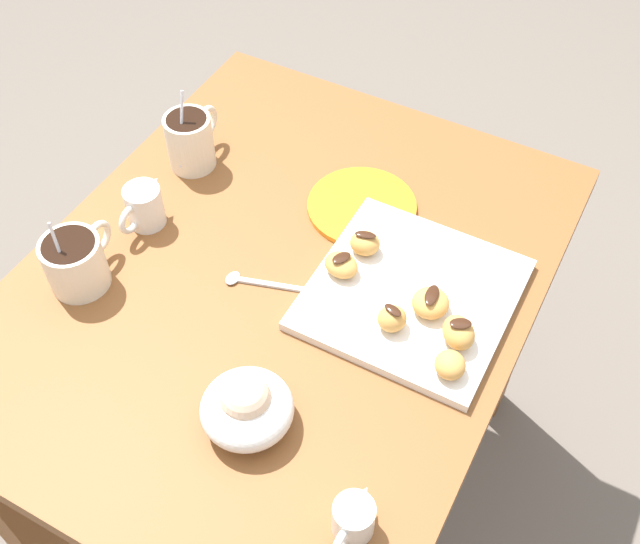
{
  "coord_description": "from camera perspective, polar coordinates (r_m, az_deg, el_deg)",
  "views": [
    {
      "loc": [
        -0.64,
        -0.41,
        1.67
      ],
      "look_at": [
        0.02,
        -0.06,
        0.76
      ],
      "focal_mm": 43.56,
      "sensor_mm": 36.0,
      "label": 1
    }
  ],
  "objects": [
    {
      "name": "beignet_5",
      "position": [
        1.17,
        1.57,
        0.52
      ],
      "size": [
        0.06,
        0.06,
        0.03
      ],
      "primitive_type": "ellipsoid",
      "rotation": [
        0.0,
        0.0,
        2.9
      ],
      "color": "#D19347",
      "rests_on": "pastry_plate_square"
    },
    {
      "name": "beignet_1",
      "position": [
        1.2,
        3.32,
        2.13
      ],
      "size": [
        0.05,
        0.05,
        0.04
      ],
      "primitive_type": "ellipsoid",
      "rotation": [
        0.0,
        0.0,
        4.84
      ],
      "color": "#D19347",
      "rests_on": "pastry_plate_square"
    },
    {
      "name": "ground_plane",
      "position": [
        1.84,
        -2.04,
        -15.19
      ],
      "size": [
        8.0,
        8.0,
        0.0
      ],
      "primitive_type": "plane",
      "color": "#665B51"
    },
    {
      "name": "chocolate_drizzle_1",
      "position": [
        1.19,
        3.36,
        2.75
      ],
      "size": [
        0.02,
        0.04,
        0.0
      ],
      "primitive_type": "ellipsoid",
      "rotation": [
        0.0,
        0.0,
        4.98
      ],
      "color": "#381E11",
      "rests_on": "beignet_1"
    },
    {
      "name": "chocolate_sauce_pitcher",
      "position": [
        0.97,
        2.44,
        -17.63
      ],
      "size": [
        0.09,
        0.05,
        0.06
      ],
      "color": "silver",
      "rests_on": "dining_table"
    },
    {
      "name": "beignet_3",
      "position": [
        1.14,
        8.12,
        -2.26
      ],
      "size": [
        0.06,
        0.06,
        0.03
      ],
      "primitive_type": "ellipsoid",
      "rotation": [
        0.0,
        0.0,
        3.08
      ],
      "color": "#D19347",
      "rests_on": "pastry_plate_square"
    },
    {
      "name": "chocolate_drizzle_3",
      "position": [
        1.12,
        8.23,
        -1.69
      ],
      "size": [
        0.04,
        0.02,
        0.0
      ],
      "primitive_type": "ellipsoid",
      "rotation": [
        0.0,
        0.0,
        3.28
      ],
      "color": "#381E11",
      "rests_on": "beignet_3"
    },
    {
      "name": "chocolate_drizzle_5",
      "position": [
        1.16,
        1.59,
        1.05
      ],
      "size": [
        0.04,
        0.03,
        0.0
      ],
      "primitive_type": "ellipsoid",
      "rotation": [
        0.0,
        0.0,
        2.67
      ],
      "color": "#381E11",
      "rests_on": "beignet_5"
    },
    {
      "name": "cream_pitcher_white",
      "position": [
        1.28,
        -12.76,
        4.88
      ],
      "size": [
        0.1,
        0.06,
        0.07
      ],
      "color": "silver",
      "rests_on": "dining_table"
    },
    {
      "name": "chocolate_drizzle_2",
      "position": [
        1.09,
        10.3,
        -3.75
      ],
      "size": [
        0.03,
        0.04,
        0.0
      ],
      "primitive_type": "ellipsoid",
      "rotation": [
        0.0,
        0.0,
        2.08
      ],
      "color": "#381E11",
      "rests_on": "beignet_2"
    },
    {
      "name": "beignet_0",
      "position": [
        1.11,
        5.31,
        -3.43
      ],
      "size": [
        0.06,
        0.06,
        0.04
      ],
      "primitive_type": "ellipsoid",
      "rotation": [
        0.0,
        0.0,
        4.09
      ],
      "color": "#D19347",
      "rests_on": "pastry_plate_square"
    },
    {
      "name": "beignet_4",
      "position": [
        1.08,
        9.53,
        -6.75
      ],
      "size": [
        0.06,
        0.06,
        0.03
      ],
      "primitive_type": "ellipsoid",
      "rotation": [
        0.0,
        0.0,
        2.16
      ],
      "color": "#D19347",
      "rests_on": "pastry_plate_square"
    },
    {
      "name": "pastry_plate_square",
      "position": [
        1.18,
        6.75,
        -1.63
      ],
      "size": [
        0.29,
        0.29,
        0.02
      ],
      "primitive_type": "cube",
      "color": "silver",
      "rests_on": "dining_table"
    },
    {
      "name": "coffee_mug_cream_right",
      "position": [
        1.36,
        -9.49,
        9.61
      ],
      "size": [
        0.12,
        0.08,
        0.15
      ],
      "color": "silver",
      "rests_on": "dining_table"
    },
    {
      "name": "chocolate_drizzle_0",
      "position": [
        1.1,
        5.39,
        -2.8
      ],
      "size": [
        0.02,
        0.03,
        0.0
      ],
      "primitive_type": "ellipsoid",
      "rotation": [
        0.0,
        0.0,
        4.42
      ],
      "color": "#381E11",
      "rests_on": "beignet_0"
    },
    {
      "name": "ice_cream_bowl",
      "position": [
        1.03,
        -5.4,
        -9.81
      ],
      "size": [
        0.12,
        0.12,
        0.09
      ],
      "color": "silver",
      "rests_on": "dining_table"
    },
    {
      "name": "coffee_mug_cream_left",
      "position": [
        1.21,
        -17.52,
        0.77
      ],
      "size": [
        0.13,
        0.09,
        0.13
      ],
      "color": "silver",
      "rests_on": "dining_table"
    },
    {
      "name": "saucer_orange_left",
      "position": [
        1.3,
        3.09,
        4.84
      ],
      "size": [
        0.18,
        0.18,
        0.01
      ],
      "primitive_type": "cylinder",
      "color": "orange",
      "rests_on": "dining_table"
    },
    {
      "name": "loose_spoon_near_saucer",
      "position": [
        1.19,
        -4.21,
        -0.83
      ],
      "size": [
        0.06,
        0.15,
        0.01
      ],
      "color": "silver",
      "rests_on": "dining_table"
    },
    {
      "name": "beignet_2",
      "position": [
        1.11,
        10.14,
        -4.4
      ],
      "size": [
        0.07,
        0.07,
        0.04
      ],
      "primitive_type": "ellipsoid",
      "rotation": [
        0.0,
        0.0,
        2.29
      ],
      "color": "#D19347",
      "rests_on": "pastry_plate_square"
    },
    {
      "name": "dining_table",
      "position": [
        1.32,
        -2.76,
        -4.45
      ],
      "size": [
        0.95,
        0.75,
        0.74
      ],
      "color": "brown",
      "rests_on": "ground_plane"
    }
  ]
}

